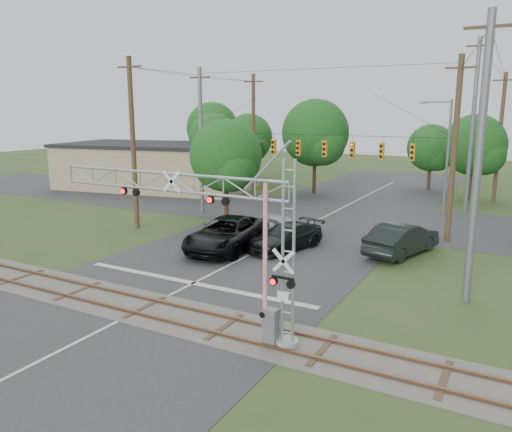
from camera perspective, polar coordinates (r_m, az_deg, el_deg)
The scene contains 14 objects.
ground at distance 20.61m, azimuth -16.33°, elevation -11.96°, with size 160.00×160.00×0.00m, color #2F441F.
road_main at distance 28.05m, azimuth -1.77°, elevation -5.00°, with size 14.00×90.00×0.02m, color #2C2C2F.
road_cross at distance 40.36m, azimuth 8.36°, elevation 0.15°, with size 90.00×12.00×0.02m, color #2C2C2F.
railroad_track at distance 21.93m, azimuth -12.60°, elevation -10.18°, with size 90.00×3.20×0.17m.
crossing_gantry at distance 18.26m, azimuth -5.28°, elevation -0.83°, with size 10.77×0.85×6.65m.
traffic_signal_span at distance 35.57m, azimuth 7.66°, elevation 7.87°, with size 19.34×0.36×11.50m.
pickup_black at distance 29.88m, azimuth -3.34°, elevation -2.06°, with size 3.18×6.90×1.92m, color black.
car_dark at distance 29.95m, azimuth 3.43°, elevation -2.39°, with size 2.17×5.34×1.55m, color black.
sedan_silver at distance 32.14m, azimuth 2.74°, elevation -1.29°, with size 1.95×4.85×1.65m, color #9E9FA6.
suv_dark at distance 30.08m, azimuth 16.35°, elevation -2.50°, with size 1.96×5.63×1.86m, color black.
commercial_building at distance 54.69m, azimuth -11.22°, elevation 5.66°, with size 21.85×13.77×4.77m.
streetlight at distance 41.60m, azimuth 20.84°, elevation 6.88°, with size 2.41×0.25×9.04m.
utility_poles at distance 38.63m, azimuth 12.42°, elevation 8.76°, with size 24.22×27.53×13.84m.
treeline at distance 49.37m, azimuth 10.99°, elevation 8.39°, with size 51.45×27.92×9.33m.
Camera 1 is at (13.65, -13.10, 8.20)m, focal length 35.00 mm.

